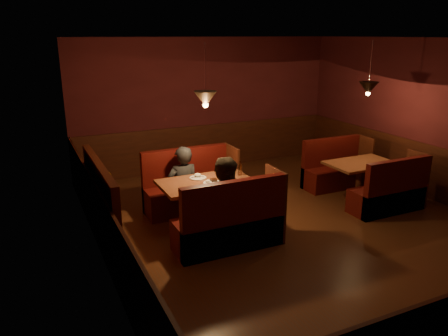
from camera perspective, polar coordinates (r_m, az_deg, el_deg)
name	(u,v)px	position (r m, az deg, el deg)	size (l,w,h in m)	color
room	(279,163)	(6.77, 7.15, 0.62)	(6.02, 7.02, 2.92)	#5B2C15
main_table	(208,192)	(6.82, -2.17, -3.15)	(1.44, 0.87, 1.01)	#512C1A
main_bench_far	(190,191)	(7.63, -4.45, -2.97)	(1.58, 0.57, 1.08)	#370806
main_bench_near	(231,227)	(6.24, 0.97, -7.65)	(1.58, 0.57, 1.08)	#370806
second_table	(360,172)	(8.45, 17.38, -0.46)	(1.24, 0.79, 0.70)	#512C1A
second_bench_far	(335,171)	(9.06, 14.29, -0.41)	(1.37, 0.51, 0.98)	#370806
second_bench_near	(390,195)	(8.04, 20.91, -3.27)	(1.37, 0.51, 0.98)	#370806
diner_a	(183,171)	(7.29, -5.43, -0.40)	(0.56, 0.37, 1.55)	black
diner_b	(228,189)	(6.28, 0.56, -2.75)	(0.80, 0.62, 1.64)	black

